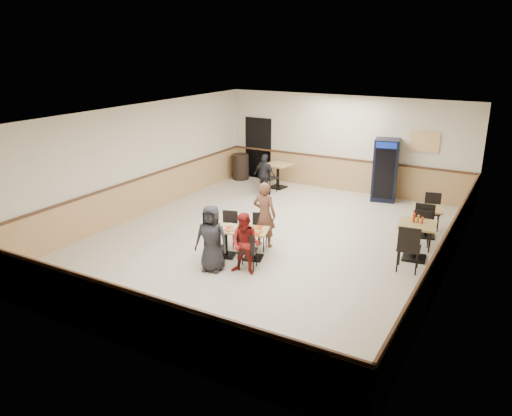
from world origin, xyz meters
The scene contains 20 objects.
ground centered at (0.00, 0.00, 0.00)m, with size 10.00×10.00×0.00m, color beige.
room_shell centered at (1.78, 2.55, 0.58)m, with size 10.00×10.00×10.00m.
main_table centered at (-0.13, -1.16, 0.44)m, with size 1.37×0.96×0.67m.
main_chairs centered at (-0.17, -1.17, 0.42)m, with size 1.48×1.72×0.84m.
diner_woman_left centered at (-0.29, -2.00, 0.71)m, with size 0.69×0.45×1.41m, color black.
diner_woman_right centered at (0.39, -1.79, 0.65)m, with size 0.63×0.49×1.29m, color maroon.
diner_man_opposite centered at (0.03, -0.32, 0.77)m, with size 0.56×0.37×1.54m, color brown.
lone_diner centered at (-1.93, 3.30, 0.64)m, with size 0.75×0.31×1.29m, color black.
tabletop_clutter centered at (-0.11, -1.21, 0.69)m, with size 1.11×0.78×0.12m.
side_table_near centered at (3.25, 0.65, 0.55)m, with size 0.86×0.86×0.82m.
side_table_near_chair_south centered at (3.25, -0.01, 0.52)m, with size 0.48×0.48×1.04m, color black, non-canonical shape.
side_table_near_chair_north centered at (3.25, 1.31, 0.52)m, with size 0.48×0.48×1.04m, color black, non-canonical shape.
side_table_far centered at (3.18, 2.13, 0.49)m, with size 0.81×0.81×0.74m.
side_table_far_chair_south centered at (3.18, 1.54, 0.47)m, with size 0.43×0.43×0.94m, color black, non-canonical shape.
side_table_far_chair_north centered at (3.18, 2.72, 0.47)m, with size 0.43×0.43×0.94m, color black, non-canonical shape.
condiment_caddy centered at (3.22, 0.70, 0.91)m, with size 0.23×0.06×0.20m.
back_table centered at (-1.93, 4.20, 0.53)m, with size 0.84×0.84×0.80m.
back_table_chair_lone centered at (-1.93, 3.56, 0.51)m, with size 0.47×0.47×1.01m, color black, non-canonical shape.
pepsi_cooler centered at (1.44, 4.59, 0.93)m, with size 0.82×0.82×1.85m.
trash_bin centered at (-3.55, 4.55, 0.44)m, with size 0.56×0.56×0.88m, color black.
Camera 1 is at (5.17, -9.81, 4.52)m, focal length 35.00 mm.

